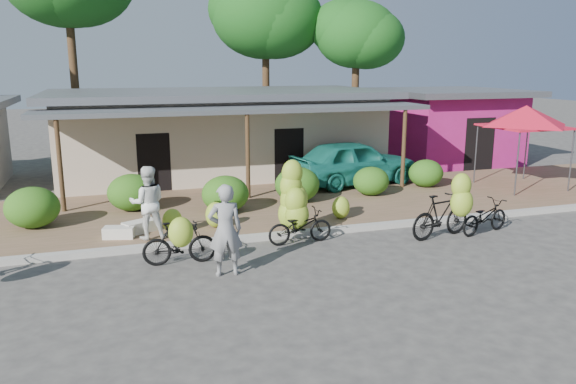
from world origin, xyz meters
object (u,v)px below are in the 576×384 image
at_px(bike_far_right, 485,217).
at_px(sack_far, 119,232).
at_px(bike_center, 296,210).
at_px(sack_near, 140,227).
at_px(bike_right, 445,212).
at_px(tree_near_right, 352,33).
at_px(tree_center_right, 261,13).
at_px(vendor, 225,230).
at_px(teal_van, 353,162).
at_px(red_canopy, 526,116).
at_px(bystander, 148,203).
at_px(bike_left, 180,241).

bearing_deg(bike_far_right, sack_far, 60.92).
relative_size(bike_center, sack_near, 2.39).
height_order(bike_right, bike_far_right, bike_right).
bearing_deg(bike_center, tree_near_right, -31.71).
relative_size(tree_center_right, sack_far, 11.75).
height_order(bike_far_right, vendor, vendor).
bearing_deg(bike_center, tree_center_right, -14.62).
relative_size(sack_near, teal_van, 0.18).
height_order(red_canopy, sack_far, red_canopy).
distance_m(bike_center, bike_far_right, 5.02).
bearing_deg(sack_far, tree_center_right, 61.60).
height_order(tree_center_right, sack_near, tree_center_right).
bearing_deg(bystander, red_canopy, -167.98).
bearing_deg(sack_near, red_canopy, 6.99).
xyz_separation_m(bike_center, bystander, (-3.55, 0.90, 0.24)).
height_order(bike_center, vendor, bike_center).
xyz_separation_m(red_canopy, sack_far, (-13.66, -1.93, -2.35)).
xyz_separation_m(bike_right, sack_far, (-7.91, 2.22, -0.46)).
distance_m(bystander, teal_van, 8.67).
relative_size(bike_left, bike_far_right, 0.92).
bearing_deg(bystander, sack_near, -68.99).
distance_m(bike_left, vendor, 1.27).
xyz_separation_m(bike_center, teal_van, (3.94, 5.27, 0.13)).
bearing_deg(vendor, bike_far_right, -170.61).
bearing_deg(bystander, tree_near_right, -129.36).
relative_size(tree_center_right, bike_center, 4.35).
height_order(tree_near_right, vendor, tree_near_right).
height_order(vendor, bystander, vendor).
xyz_separation_m(tree_near_right, bike_far_right, (-2.22, -13.83, -5.39)).
distance_m(bike_right, bike_far_right, 1.32).
height_order(bike_center, teal_van, bike_center).
bearing_deg(bike_far_right, bike_center, 62.91).
bearing_deg(bike_center, vendor, 127.69).
relative_size(bike_center, bike_right, 1.02).
relative_size(bike_left, teal_van, 0.35).
distance_m(vendor, teal_van, 9.37).
xyz_separation_m(red_canopy, bystander, (-12.94, -2.19, -1.58)).
bearing_deg(vendor, bike_left, -42.63).
distance_m(sack_near, bystander, 0.98).
height_order(tree_near_right, bike_left, tree_near_right).
bearing_deg(bike_right, sack_far, 61.30).
bearing_deg(bike_center, bike_far_right, -103.63).
height_order(tree_center_right, bike_right, tree_center_right).
distance_m(bike_center, bystander, 3.67).
height_order(tree_near_right, sack_near, tree_near_right).
relative_size(vendor, bystander, 1.08).
height_order(red_canopy, teal_van, red_canopy).
xyz_separation_m(tree_center_right, bike_left, (-6.16, -15.87, -6.23)).
relative_size(bike_far_right, sack_far, 2.40).
relative_size(tree_center_right, teal_van, 1.86).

